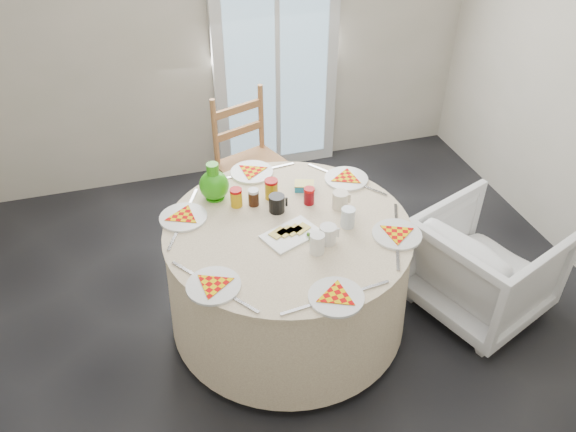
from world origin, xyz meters
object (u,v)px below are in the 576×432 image
object	(u,v)px
table	(288,274)
green_pitcher	(213,177)
wooden_chair	(255,169)
armchair	(487,258)

from	to	relation	value
table	green_pitcher	distance (m)	0.71
wooden_chair	armchair	world-z (taller)	wooden_chair
table	armchair	world-z (taller)	armchair
table	armchair	xyz separation A→B (m)	(1.17, -0.22, 0.02)
green_pitcher	wooden_chair	bearing A→B (deg)	68.52
table	green_pitcher	bearing A→B (deg)	130.36
armchair	green_pitcher	size ratio (longest dim) A/B	3.27
wooden_chair	green_pitcher	distance (m)	0.84
table	green_pitcher	world-z (taller)	green_pitcher
table	wooden_chair	xyz separation A→B (m)	(0.05, 1.02, 0.09)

